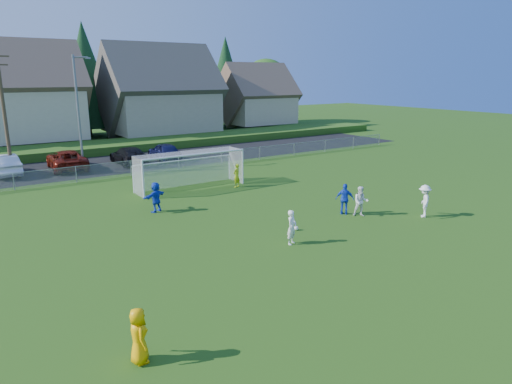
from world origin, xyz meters
TOP-DOWN VIEW (x-y plane):
  - ground at (0.00, 0.00)m, footprint 160.00×160.00m
  - asphalt_lot at (0.00, 27.50)m, footprint 60.00×60.00m
  - grass_embankment at (0.00, 35.00)m, footprint 70.00×6.00m
  - soccer_ball at (0.40, 5.06)m, footprint 0.22×0.22m
  - referee at (-9.87, -0.90)m, footprint 0.56×0.81m
  - player_white_a at (-0.96, 3.72)m, footprint 0.69×0.60m
  - player_white_b at (4.80, 4.93)m, footprint 1.02×0.99m
  - player_white_c at (7.52, 2.89)m, footprint 1.30×1.25m
  - player_blue_a at (4.34, 5.67)m, footprint 0.99×1.03m
  - player_blue_b at (-4.08, 12.00)m, footprint 1.65×1.12m
  - goalkeeper at (2.77, 14.39)m, footprint 0.69×0.57m
  - car_b at (-9.98, 27.71)m, footprint 2.14×5.08m
  - car_c at (-5.42, 27.40)m, footprint 2.96×5.83m
  - car_d at (-0.51, 26.69)m, footprint 2.12×5.16m
  - car_e at (2.86, 26.86)m, footprint 2.02×4.64m
  - soccer_goal at (0.00, 16.05)m, footprint 7.42×1.90m
  - chainlink_fence at (0.00, 22.00)m, footprint 52.06×0.06m
  - streetlight at (-4.45, 26.00)m, footprint 1.38×0.18m
  - utility_pole at (-9.50, 27.00)m, footprint 1.60×0.26m
  - houses_row at (1.97, 42.46)m, footprint 53.90×11.45m
  - tree_row at (1.04, 48.74)m, footprint 65.98×12.36m

SIDE VIEW (x-z plane):
  - ground at x=0.00m, z-range 0.00..0.00m
  - asphalt_lot at x=0.00m, z-range 0.01..0.01m
  - soccer_ball at x=0.40m, z-range 0.00..0.22m
  - grass_embankment at x=0.00m, z-range 0.00..0.80m
  - chainlink_fence at x=0.00m, z-range 0.03..1.23m
  - car_d at x=-0.51m, z-range 0.00..1.49m
  - car_e at x=2.86m, z-range 0.00..1.56m
  - referee at x=-9.87m, z-range 0.00..1.57m
  - car_c at x=-5.42m, z-range 0.00..1.58m
  - player_white_a at x=-0.96m, z-range 0.00..1.59m
  - goalkeeper at x=2.77m, z-range 0.00..1.62m
  - car_b at x=-9.98m, z-range 0.00..1.63m
  - player_white_b at x=4.80m, z-range 0.00..1.66m
  - player_blue_b at x=-4.08m, z-range 0.00..1.71m
  - player_blue_a at x=4.34m, z-range 0.00..1.72m
  - player_white_c at x=7.52m, z-range 0.00..1.77m
  - soccer_goal at x=0.00m, z-range 0.38..2.88m
  - streetlight at x=-4.45m, z-range 0.34..9.34m
  - utility_pole at x=-9.50m, z-range 0.15..10.15m
  - tree_row at x=1.04m, z-range 0.01..13.81m
  - houses_row at x=1.97m, z-range 0.69..13.97m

